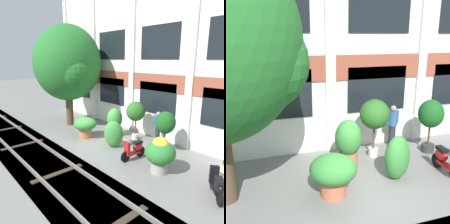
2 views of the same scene
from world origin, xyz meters
TOP-DOWN VIEW (x-y plane):
  - ground_plane at (0.00, 0.00)m, footprint 80.00×80.00m
  - apartment_facade at (-0.00, 3.15)m, footprint 15.31×0.64m
  - rail_tracks at (0.00, -3.11)m, footprint 22.95×2.80m
  - broadleaf_tree at (-3.49, 0.61)m, footprint 4.46×4.24m
  - potted_plant_tall_urn at (3.42, 1.59)m, footprint 0.91×0.91m
  - potted_plant_fluted_column at (-0.78, -0.00)m, footprint 1.28×1.28m
  - potted_plant_ribbed_drum at (4.39, -0.04)m, footprint 1.19×1.19m
  - potted_plant_stone_basin at (0.16, 1.38)m, footprint 0.87×0.87m
  - potted_plant_low_pan at (1.31, 1.87)m, footprint 1.04×1.04m
  - scooter_near_curb at (6.58, 0.01)m, footprint 0.92×1.14m
  - scooter_second_parked at (2.93, 0.08)m, footprint 0.50×1.38m
  - resident_by_doorway at (2.37, 2.44)m, footprint 0.53×0.34m
  - topiary_hedge at (1.32, 0.28)m, footprint 1.20×1.14m

SIDE VIEW (x-z plane):
  - rail_tracks at x=0.00m, z-range -0.35..0.08m
  - ground_plane at x=0.00m, z-range 0.00..0.00m
  - scooter_near_curb at x=6.58m, z-range -0.05..0.93m
  - scooter_second_parked at x=2.93m, z-range -0.05..0.93m
  - topiary_hedge at x=1.32m, z-range 0.00..1.35m
  - potted_plant_fluted_column at x=-0.78m, z-range 0.12..1.27m
  - potted_plant_ribbed_drum at x=4.39m, z-range 0.08..1.52m
  - potted_plant_stone_basin at x=0.16m, z-range 0.08..1.71m
  - resident_by_doorway at x=2.37m, z-range 0.06..1.73m
  - potted_plant_tall_urn at x=3.42m, z-range 0.39..2.38m
  - potted_plant_low_pan at x=1.31m, z-range 0.48..2.59m
  - broadleaf_tree at x=-3.49m, z-range 0.72..7.14m
  - apartment_facade at x=0.00m, z-range -0.03..8.71m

